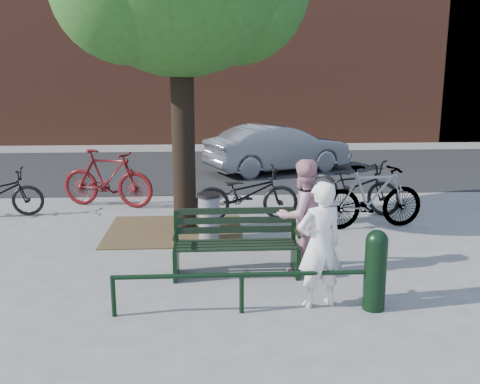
{
  "coord_description": "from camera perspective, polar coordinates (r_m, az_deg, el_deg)",
  "views": [
    {
      "loc": [
        -0.37,
        -7.09,
        2.81
      ],
      "look_at": [
        0.11,
        1.0,
        0.98
      ],
      "focal_mm": 40.0,
      "sensor_mm": 36.0,
      "label": 1
    }
  ],
  "objects": [
    {
      "name": "ground",
      "position": [
        7.63,
        -0.41,
        -8.87
      ],
      "size": [
        90.0,
        90.0,
        0.0
      ],
      "primitive_type": "plane",
      "color": "gray",
      "rests_on": "ground"
    },
    {
      "name": "dirt_pit",
      "position": [
        9.72,
        -7.02,
        -4.11
      ],
      "size": [
        2.4,
        2.0,
        0.02
      ],
      "primitive_type": "cube",
      "color": "brown",
      "rests_on": "ground"
    },
    {
      "name": "road",
      "position": [
        15.84,
        -2.05,
        2.52
      ],
      "size": [
        40.0,
        7.0,
        0.01
      ],
      "primitive_type": "cube",
      "color": "black",
      "rests_on": "ground"
    },
    {
      "name": "park_bench",
      "position": [
        7.54,
        -0.45,
        -5.27
      ],
      "size": [
        1.74,
        0.54,
        0.97
      ],
      "color": "black",
      "rests_on": "ground"
    },
    {
      "name": "guard_railing",
      "position": [
        6.37,
        0.17,
        -9.46
      ],
      "size": [
        3.06,
        0.06,
        0.51
      ],
      "color": "black",
      "rests_on": "ground"
    },
    {
      "name": "person_left",
      "position": [
        6.5,
        8.51,
        -5.59
      ],
      "size": [
        0.65,
        0.51,
        1.56
      ],
      "primitive_type": "imported",
      "rotation": [
        0.0,
        0.0,
        3.4
      ],
      "color": "white",
      "rests_on": "ground"
    },
    {
      "name": "person_right",
      "position": [
        7.62,
        6.68,
        -2.55
      ],
      "size": [
        0.96,
        0.86,
        1.63
      ],
      "primitive_type": "imported",
      "rotation": [
        0.0,
        0.0,
        3.52
      ],
      "color": "#CF8E9C",
      "rests_on": "ground"
    },
    {
      "name": "bollard",
      "position": [
        6.62,
        14.24,
        -7.79
      ],
      "size": [
        0.27,
        0.27,
        0.99
      ],
      "color": "black",
      "rests_on": "ground"
    },
    {
      "name": "litter_bin",
      "position": [
        9.08,
        -3.32,
        -2.63
      ],
      "size": [
        0.4,
        0.4,
        0.81
      ],
      "color": "gray",
      "rests_on": "ground"
    },
    {
      "name": "bicycle_b",
      "position": [
        11.61,
        -13.97,
        1.42
      ],
      "size": [
        2.11,
        1.12,
        1.22
      ],
      "primitive_type": "imported",
      "rotation": [
        0.0,
        0.0,
        1.29
      ],
      "color": "#4F0B0D",
      "rests_on": "ground"
    },
    {
      "name": "bicycle_c",
      "position": [
        10.2,
        0.67,
        -0.21
      ],
      "size": [
        2.03,
        0.79,
        1.05
      ],
      "primitive_type": "imported",
      "rotation": [
        0.0,
        0.0,
        1.62
      ],
      "color": "black",
      "rests_on": "ground"
    },
    {
      "name": "bicycle_d",
      "position": [
        10.0,
        13.88,
        -0.5
      ],
      "size": [
        2.01,
        0.79,
        1.17
      ],
      "primitive_type": "imported",
      "rotation": [
        0.0,
        0.0,
        1.7
      ],
      "color": "gray",
      "rests_on": "ground"
    },
    {
      "name": "bicycle_e",
      "position": [
        11.21,
        11.96,
        0.74
      ],
      "size": [
        2.01,
        1.85,
        1.07
      ],
      "primitive_type": "imported",
      "rotation": [
        0.0,
        0.0,
        0.87
      ],
      "color": "black",
      "rests_on": "ground"
    },
    {
      "name": "parked_car",
      "position": [
        15.25,
        4.09,
        4.66
      ],
      "size": [
        4.35,
        2.92,
        1.36
      ],
      "primitive_type": "imported",
      "rotation": [
        0.0,
        0.0,
        1.97
      ],
      "color": "gray",
      "rests_on": "ground"
    }
  ]
}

